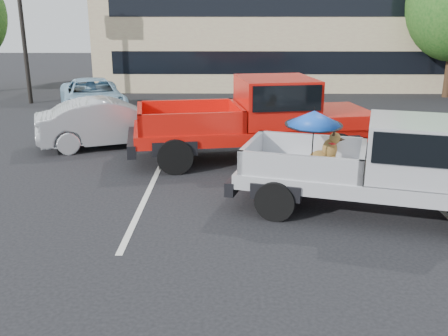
{
  "coord_description": "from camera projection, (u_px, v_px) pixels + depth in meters",
  "views": [
    {
      "loc": [
        -1.21,
        -7.74,
        3.7
      ],
      "look_at": [
        -1.31,
        0.1,
        1.3
      ],
      "focal_mm": 40.0,
      "sensor_mm": 36.0,
      "label": 1
    }
  ],
  "objects": [
    {
      "name": "blue_suv",
      "position": [
        92.0,
        97.0,
        19.28
      ],
      "size": [
        3.81,
        5.41,
        1.37
      ],
      "primitive_type": "imported",
      "rotation": [
        0.0,
        0.0,
        0.35
      ],
      "color": "#89B3CC",
      "rests_on": "ground"
    },
    {
      "name": "red_pickup",
      "position": [
        268.0,
        115.0,
        13.25
      ],
      "size": [
        6.82,
        3.33,
        2.15
      ],
      "rotation": [
        0.0,
        0.0,
        0.17
      ],
      "color": "black",
      "rests_on": "ground"
    },
    {
      "name": "stripe_left",
      "position": [
        144.0,
        200.0,
        10.42
      ],
      "size": [
        0.12,
        5.0,
        0.01
      ],
      "primitive_type": "cube",
      "color": "silver",
      "rests_on": "ground"
    },
    {
      "name": "tree_back",
      "position": [
        350.0,
        3.0,
        30.05
      ],
      "size": [
        4.68,
        4.68,
        7.11
      ],
      "color": "#332114",
      "rests_on": "ground"
    },
    {
      "name": "silver_sedan",
      "position": [
        111.0,
        122.0,
        14.65
      ],
      "size": [
        4.49,
        2.91,
        1.4
      ],
      "primitive_type": "imported",
      "rotation": [
        0.0,
        0.0,
        1.94
      ],
      "color": "#A3A6AA",
      "rests_on": "ground"
    },
    {
      "name": "ground",
      "position": [
        301.0,
        243.0,
        8.47
      ],
      "size": [
        90.0,
        90.0,
        0.0
      ],
      "primitive_type": "plane",
      "color": "black",
      "rests_on": "ground"
    },
    {
      "name": "silver_pickup",
      "position": [
        399.0,
        163.0,
        9.39
      ],
      "size": [
        6.01,
        3.47,
        2.06
      ],
      "rotation": [
        0.0,
        0.0,
        -0.28
      ],
      "color": "black",
      "rests_on": "ground"
    },
    {
      "name": "stripe_right",
      "position": [
        432.0,
        202.0,
        10.35
      ],
      "size": [
        0.12,
        5.0,
        0.01
      ],
      "primitive_type": "cube",
      "color": "silver",
      "rests_on": "ground"
    },
    {
      "name": "motel_building",
      "position": [
        289.0,
        25.0,
        27.58
      ],
      "size": [
        20.4,
        8.4,
        6.3
      ],
      "color": "tan",
      "rests_on": "ground"
    }
  ]
}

